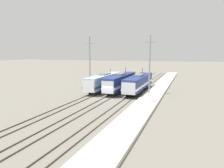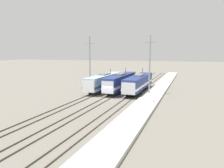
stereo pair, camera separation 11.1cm
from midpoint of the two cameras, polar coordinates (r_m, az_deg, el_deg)
ground_plane at (r=44.33m, az=-1.30°, el=-3.76°), size 400.00×400.00×0.00m
rail_pair_far_left at (r=45.98m, az=-6.28°, el=-3.28°), size 1.51×120.00×0.15m
rail_pair_center at (r=44.31m, az=-1.30°, el=-3.67°), size 1.51×120.00×0.15m
rail_pair_far_right at (r=43.01m, az=4.03°, el=-4.05°), size 1.51×120.00×0.15m
locomotive_far_left at (r=53.59m, az=-2.21°, el=0.63°), size 2.97×18.74×5.02m
locomotive_center at (r=52.03m, az=2.10°, el=0.49°), size 2.84×18.10×5.41m
locomotive_far_right at (r=51.53m, az=6.83°, el=0.27°), size 3.11×18.73×5.37m
catenary_tower_left at (r=51.92m, az=-5.90°, el=5.29°), size 2.08×0.33×12.83m
catenary_tower_right at (r=47.59m, az=9.73°, el=4.96°), size 2.08×0.33×12.83m
platform at (r=42.09m, az=9.52°, el=-4.21°), size 4.00×120.00×0.45m
traffic_cone at (r=39.91m, az=10.84°, el=-4.22°), size 0.30×0.30×0.52m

